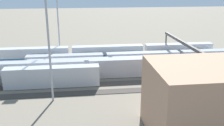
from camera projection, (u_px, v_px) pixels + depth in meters
ground_plane at (137, 72)px, 72.71m from camera, size 400.00×400.00×0.00m
track_bed_0 at (129, 60)px, 84.52m from camera, size 140.00×2.80×0.12m
track_bed_1 at (132, 64)px, 79.79m from camera, size 140.00×2.80×0.12m
track_bed_2 at (135, 69)px, 75.06m from camera, size 140.00×2.80×0.12m
track_bed_3 at (139, 75)px, 70.33m from camera, size 140.00×2.80×0.12m
track_bed_4 at (143, 82)px, 65.60m from camera, size 140.00×2.80×0.12m
track_bed_5 at (148, 90)px, 60.87m from camera, size 140.00×2.80×0.12m
train_on_track_3 at (131, 67)px, 69.27m from camera, size 119.80×3.00×5.00m
train_on_track_0 at (108, 53)px, 82.93m from camera, size 71.40×3.06×5.00m
train_on_track_4 at (1, 79)px, 60.75m from camera, size 47.20×3.00×5.00m
train_on_track_1 at (180, 57)px, 81.00m from camera, size 95.60×3.06×3.80m
train_on_track_2 at (185, 61)px, 76.23m from camera, size 90.60×3.00×4.40m
light_mast_0 at (57, 2)px, 79.15m from camera, size 2.80×0.70×30.05m
light_mast_1 at (47, 25)px, 50.40m from camera, size 2.80×0.70×25.78m
signal_gantry at (183, 46)px, 71.94m from camera, size 0.70×30.00×8.80m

